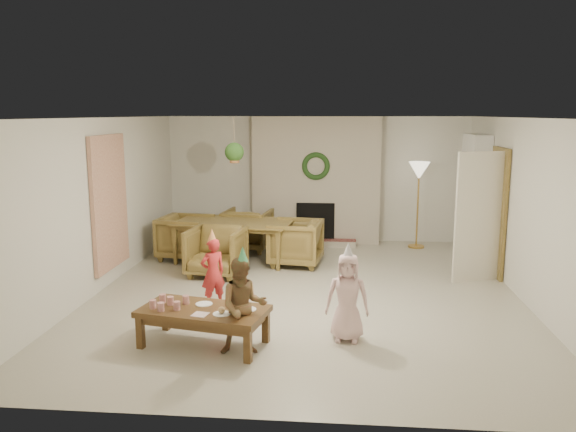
# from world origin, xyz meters

# --- Properties ---
(floor) EXTENTS (7.00, 7.00, 0.00)m
(floor) POSITION_xyz_m (0.00, 0.00, 0.00)
(floor) COLOR #B7B29E
(floor) RESTS_ON ground
(ceiling) EXTENTS (7.00, 7.00, 0.00)m
(ceiling) POSITION_xyz_m (0.00, 0.00, 2.50)
(ceiling) COLOR white
(ceiling) RESTS_ON wall_back
(wall_back) EXTENTS (7.00, 0.00, 7.00)m
(wall_back) POSITION_xyz_m (0.00, 3.50, 1.25)
(wall_back) COLOR silver
(wall_back) RESTS_ON floor
(wall_front) EXTENTS (7.00, 0.00, 7.00)m
(wall_front) POSITION_xyz_m (0.00, -3.50, 1.25)
(wall_front) COLOR silver
(wall_front) RESTS_ON floor
(wall_left) EXTENTS (0.00, 7.00, 7.00)m
(wall_left) POSITION_xyz_m (-3.00, 0.00, 1.25)
(wall_left) COLOR silver
(wall_left) RESTS_ON floor
(wall_right) EXTENTS (0.00, 7.00, 7.00)m
(wall_right) POSITION_xyz_m (3.00, 0.00, 1.25)
(wall_right) COLOR silver
(wall_right) RESTS_ON floor
(fireplace_mass) EXTENTS (2.50, 0.40, 2.50)m
(fireplace_mass) POSITION_xyz_m (0.00, 3.30, 1.25)
(fireplace_mass) COLOR #4C2914
(fireplace_mass) RESTS_ON floor
(fireplace_hearth) EXTENTS (1.60, 0.30, 0.12)m
(fireplace_hearth) POSITION_xyz_m (0.00, 2.95, 0.06)
(fireplace_hearth) COLOR #5C191A
(fireplace_hearth) RESTS_ON floor
(fireplace_firebox) EXTENTS (0.75, 0.12, 0.75)m
(fireplace_firebox) POSITION_xyz_m (0.00, 3.12, 0.45)
(fireplace_firebox) COLOR black
(fireplace_firebox) RESTS_ON floor
(fireplace_wreath) EXTENTS (0.54, 0.10, 0.54)m
(fireplace_wreath) POSITION_xyz_m (0.00, 3.07, 1.55)
(fireplace_wreath) COLOR #1A3B16
(fireplace_wreath) RESTS_ON fireplace_mass
(floor_lamp_base) EXTENTS (0.31, 0.31, 0.03)m
(floor_lamp_base) POSITION_xyz_m (1.96, 3.00, 0.02)
(floor_lamp_base) COLOR gold
(floor_lamp_base) RESTS_ON floor
(floor_lamp_post) EXTENTS (0.03, 0.03, 1.49)m
(floor_lamp_post) POSITION_xyz_m (1.96, 3.00, 0.77)
(floor_lamp_post) COLOR gold
(floor_lamp_post) RESTS_ON floor
(floor_lamp_shade) EXTENTS (0.40, 0.40, 0.33)m
(floor_lamp_shade) POSITION_xyz_m (1.96, 3.00, 1.49)
(floor_lamp_shade) COLOR beige
(floor_lamp_shade) RESTS_ON floor_lamp_post
(bookshelf_carcass) EXTENTS (0.30, 1.00, 2.20)m
(bookshelf_carcass) POSITION_xyz_m (2.84, 2.30, 1.10)
(bookshelf_carcass) COLOR white
(bookshelf_carcass) RESTS_ON floor
(bookshelf_shelf_a) EXTENTS (0.30, 0.92, 0.03)m
(bookshelf_shelf_a) POSITION_xyz_m (2.82, 2.30, 0.45)
(bookshelf_shelf_a) COLOR white
(bookshelf_shelf_a) RESTS_ON bookshelf_carcass
(bookshelf_shelf_b) EXTENTS (0.30, 0.92, 0.03)m
(bookshelf_shelf_b) POSITION_xyz_m (2.82, 2.30, 0.85)
(bookshelf_shelf_b) COLOR white
(bookshelf_shelf_b) RESTS_ON bookshelf_carcass
(bookshelf_shelf_c) EXTENTS (0.30, 0.92, 0.03)m
(bookshelf_shelf_c) POSITION_xyz_m (2.82, 2.30, 1.25)
(bookshelf_shelf_c) COLOR white
(bookshelf_shelf_c) RESTS_ON bookshelf_carcass
(bookshelf_shelf_d) EXTENTS (0.30, 0.92, 0.03)m
(bookshelf_shelf_d) POSITION_xyz_m (2.82, 2.30, 1.65)
(bookshelf_shelf_d) COLOR white
(bookshelf_shelf_d) RESTS_ON bookshelf_carcass
(books_row_lower) EXTENTS (0.20, 0.40, 0.24)m
(books_row_lower) POSITION_xyz_m (2.80, 2.15, 0.59)
(books_row_lower) COLOR #B53721
(books_row_lower) RESTS_ON bookshelf_shelf_a
(books_row_mid) EXTENTS (0.20, 0.44, 0.24)m
(books_row_mid) POSITION_xyz_m (2.80, 2.35, 0.99)
(books_row_mid) COLOR #284992
(books_row_mid) RESTS_ON bookshelf_shelf_b
(books_row_upper) EXTENTS (0.20, 0.36, 0.22)m
(books_row_upper) POSITION_xyz_m (2.80, 2.20, 1.38)
(books_row_upper) COLOR #A69823
(books_row_upper) RESTS_ON bookshelf_shelf_c
(door_frame) EXTENTS (0.05, 0.86, 2.04)m
(door_frame) POSITION_xyz_m (2.96, 1.20, 1.02)
(door_frame) COLOR brown
(door_frame) RESTS_ON floor
(door_leaf) EXTENTS (0.77, 0.32, 2.00)m
(door_leaf) POSITION_xyz_m (2.58, 0.82, 1.00)
(door_leaf) COLOR beige
(door_leaf) RESTS_ON floor
(curtain_panel) EXTENTS (0.06, 1.20, 2.00)m
(curtain_panel) POSITION_xyz_m (-2.96, 0.20, 1.25)
(curtain_panel) COLOR beige
(curtain_panel) RESTS_ON wall_left
(dining_table) EXTENTS (2.14, 1.37, 0.71)m
(dining_table) POSITION_xyz_m (-1.37, 1.64, 0.35)
(dining_table) COLOR brown
(dining_table) RESTS_ON floor
(dining_chair_near) EXTENTS (0.94, 0.96, 0.78)m
(dining_chair_near) POSITION_xyz_m (-1.48, 0.76, 0.39)
(dining_chair_near) COLOR brown
(dining_chair_near) RESTS_ON floor
(dining_chair_far) EXTENTS (0.94, 0.96, 0.78)m
(dining_chair_far) POSITION_xyz_m (-1.26, 2.52, 0.39)
(dining_chair_far) COLOR brown
(dining_chair_far) RESTS_ON floor
(dining_chair_left) EXTENTS (0.96, 0.94, 0.78)m
(dining_chair_left) POSITION_xyz_m (-2.25, 1.75, 0.39)
(dining_chair_left) COLOR brown
(dining_chair_left) RESTS_ON floor
(dining_chair_right) EXTENTS (0.96, 0.94, 0.78)m
(dining_chair_right) POSITION_xyz_m (-0.27, 1.50, 0.39)
(dining_chair_right) COLOR brown
(dining_chair_right) RESTS_ON floor
(hanging_plant_cord) EXTENTS (0.01, 0.01, 0.70)m
(hanging_plant_cord) POSITION_xyz_m (-1.30, 1.50, 2.15)
(hanging_plant_cord) COLOR tan
(hanging_plant_cord) RESTS_ON ceiling
(hanging_plant_pot) EXTENTS (0.16, 0.16, 0.12)m
(hanging_plant_pot) POSITION_xyz_m (-1.30, 1.50, 1.80)
(hanging_plant_pot) COLOR #AC6737
(hanging_plant_pot) RESTS_ON hanging_plant_cord
(hanging_plant_foliage) EXTENTS (0.32, 0.32, 0.32)m
(hanging_plant_foliage) POSITION_xyz_m (-1.30, 1.50, 1.92)
(hanging_plant_foliage) COLOR #27521B
(hanging_plant_foliage) RESTS_ON hanging_plant_pot
(coffee_table_top) EXTENTS (1.51, 0.97, 0.06)m
(coffee_table_top) POSITION_xyz_m (-1.03, -1.99, 0.40)
(coffee_table_top) COLOR brown
(coffee_table_top) RESTS_ON floor
(coffee_table_apron) EXTENTS (1.38, 0.84, 0.09)m
(coffee_table_apron) POSITION_xyz_m (-1.03, -1.99, 0.32)
(coffee_table_apron) COLOR brown
(coffee_table_apron) RESTS_ON floor
(coffee_leg_fl) EXTENTS (0.09, 0.09, 0.36)m
(coffee_leg_fl) POSITION_xyz_m (-1.71, -2.14, 0.18)
(coffee_leg_fl) COLOR brown
(coffee_leg_fl) RESTS_ON floor
(coffee_leg_fr) EXTENTS (0.09, 0.09, 0.36)m
(coffee_leg_fr) POSITION_xyz_m (-0.47, -2.40, 0.18)
(coffee_leg_fr) COLOR brown
(coffee_leg_fr) RESTS_ON floor
(coffee_leg_bl) EXTENTS (0.09, 0.09, 0.36)m
(coffee_leg_bl) POSITION_xyz_m (-1.59, -1.58, 0.18)
(coffee_leg_bl) COLOR brown
(coffee_leg_bl) RESTS_ON floor
(coffee_leg_br) EXTENTS (0.09, 0.09, 0.36)m
(coffee_leg_br) POSITION_xyz_m (-0.35, -1.84, 0.18)
(coffee_leg_br) COLOR brown
(coffee_leg_br) RESTS_ON floor
(cup_a) EXTENTS (0.09, 0.09, 0.10)m
(cup_a) POSITION_xyz_m (-1.59, -2.04, 0.48)
(cup_a) COLOR silver
(cup_a) RESTS_ON coffee_table_top
(cup_b) EXTENTS (0.09, 0.09, 0.10)m
(cup_b) POSITION_xyz_m (-1.54, -1.83, 0.48)
(cup_b) COLOR silver
(cup_b) RESTS_ON coffee_table_top
(cup_c) EXTENTS (0.09, 0.09, 0.10)m
(cup_c) POSITION_xyz_m (-1.47, -2.12, 0.48)
(cup_c) COLOR silver
(cup_c) RESTS_ON coffee_table_top
(cup_d) EXTENTS (0.09, 0.09, 0.10)m
(cup_d) POSITION_xyz_m (-1.43, -1.91, 0.48)
(cup_d) COLOR silver
(cup_d) RESTS_ON coffee_table_top
(cup_e) EXTENTS (0.09, 0.09, 0.10)m
(cup_e) POSITION_xyz_m (-1.31, -2.07, 0.48)
(cup_e) COLOR silver
(cup_e) RESTS_ON coffee_table_top
(cup_f) EXTENTS (0.09, 0.09, 0.10)m
(cup_f) POSITION_xyz_m (-1.26, -1.86, 0.48)
(cup_f) COLOR silver
(cup_f) RESTS_ON coffee_table_top
(plate_a) EXTENTS (0.23, 0.23, 0.01)m
(plate_a) POSITION_xyz_m (-1.05, -1.86, 0.43)
(plate_a) COLOR white
(plate_a) RESTS_ON coffee_table_top
(plate_b) EXTENTS (0.23, 0.23, 0.01)m
(plate_b) POSITION_xyz_m (-0.79, -2.15, 0.43)
(plate_b) COLOR white
(plate_b) RESTS_ON coffee_table_top
(plate_c) EXTENTS (0.23, 0.23, 0.01)m
(plate_c) POSITION_xyz_m (-0.53, -1.99, 0.43)
(plate_c) COLOR white
(plate_c) RESTS_ON coffee_table_top
(food_scoop) EXTENTS (0.09, 0.09, 0.08)m
(food_scoop) POSITION_xyz_m (-0.79, -2.15, 0.48)
(food_scoop) COLOR tan
(food_scoop) RESTS_ON plate_b
(napkin_left) EXTENTS (0.19, 0.19, 0.01)m
(napkin_left) POSITION_xyz_m (-1.01, -2.19, 0.43)
(napkin_left) COLOR #D89FA3
(napkin_left) RESTS_ON coffee_table_top
(napkin_right) EXTENTS (0.19, 0.19, 0.01)m
(napkin_right) POSITION_xyz_m (-0.62, -1.88, 0.43)
(napkin_right) COLOR #D89FA3
(napkin_right) RESTS_ON coffee_table_top
(child_red) EXTENTS (0.41, 0.39, 0.94)m
(child_red) POSITION_xyz_m (-1.20, -0.73, 0.47)
(child_red) COLOR red
(child_red) RESTS_ON floor
(party_hat_red) EXTENTS (0.16, 0.16, 0.18)m
(party_hat_red) POSITION_xyz_m (-1.20, -0.73, 0.98)
(party_hat_red) COLOR gold
(party_hat_red) RESTS_ON child_red
(child_plaid) EXTENTS (0.59, 0.50, 1.06)m
(child_plaid) POSITION_xyz_m (-0.55, -2.16, 0.53)
(child_plaid) COLOR #933828
(child_plaid) RESTS_ON floor
(party_hat_plaid) EXTENTS (0.14, 0.14, 0.17)m
(party_hat_plaid) POSITION_xyz_m (-0.55, -2.16, 1.10)
(party_hat_plaid) COLOR #49AA6C
(party_hat_plaid) RESTS_ON child_plaid
(child_pink) EXTENTS (0.52, 0.36, 1.01)m
(child_pink) POSITION_xyz_m (0.56, -1.70, 0.51)
(child_pink) COLOR beige
(child_pink) RESTS_ON floor
(party_hat_pink) EXTENTS (0.16, 0.16, 0.18)m
(party_hat_pink) POSITION_xyz_m (0.56, -1.70, 1.05)
(party_hat_pink) COLOR silver
(party_hat_pink) RESTS_ON child_pink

